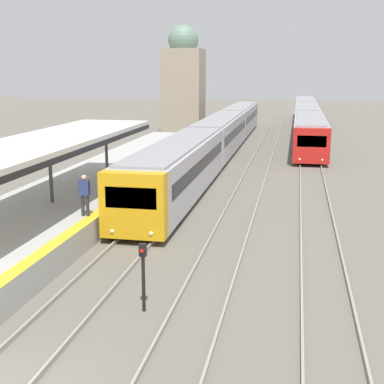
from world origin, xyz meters
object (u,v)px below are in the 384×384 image
object	(u,v)px
person_on_platform	(85,193)
train_far	(307,117)
train_near	(220,134)
signal_post_near	(143,270)

from	to	relation	value
person_on_platform	train_far	bearing A→B (deg)	77.76
train_near	signal_post_near	xyz separation A→B (m)	(2.04, -29.13, -0.43)
train_far	signal_post_near	size ratio (longest dim) A/B	23.68
train_near	signal_post_near	size ratio (longest dim) A/B	23.83
train_near	train_far	xyz separation A→B (m)	(7.14, 18.80, -0.06)
signal_post_near	person_on_platform	bearing A→B (deg)	124.96
person_on_platform	train_near	size ratio (longest dim) A/B	0.04
train_far	signal_post_near	xyz separation A→B (m)	(-5.10, -47.93, -0.37)
train_near	train_far	bearing A→B (deg)	69.21
train_near	train_far	world-z (taller)	train_near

